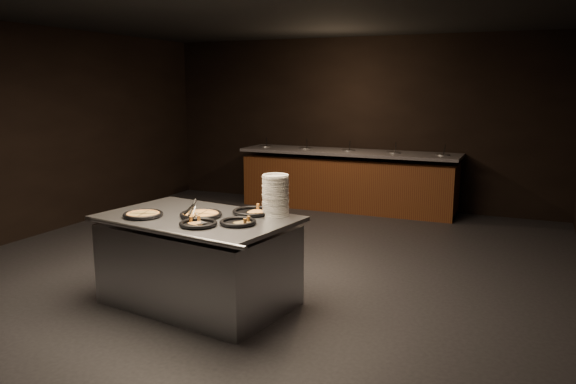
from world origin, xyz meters
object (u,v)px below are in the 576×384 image
Objects in this scene: serving_counter at (198,262)px; pan_cheese_whole at (201,214)px; plate_stack at (276,195)px; pan_veggie_whole at (143,215)px.

pan_cheese_whole is (0.04, 0.01, 0.47)m from serving_counter.
plate_stack reaches higher than pan_cheese_whole.
pan_veggie_whole and pan_cheese_whole have the same top height.
plate_stack is 0.73m from pan_cheese_whole.
plate_stack reaches higher than serving_counter.
pan_veggie_whole is (-0.46, -0.21, 0.47)m from serving_counter.
pan_veggie_whole reaches higher than serving_counter.
pan_veggie_whole is 0.55m from pan_cheese_whole.
pan_cheese_whole is (0.50, 0.22, 0.00)m from pan_veggie_whole.
plate_stack is at bearing 36.36° from serving_counter.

